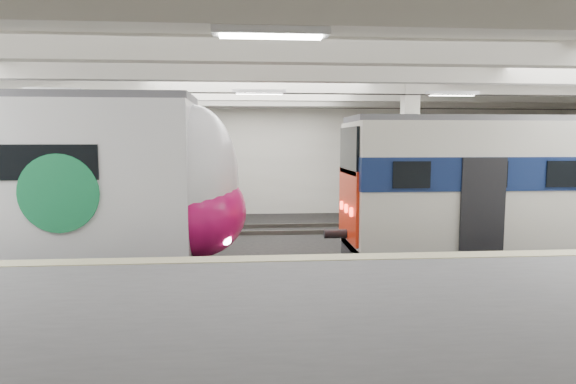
{
  "coord_description": "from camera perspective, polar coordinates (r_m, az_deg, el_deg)",
  "views": [
    {
      "loc": [
        -0.3,
        -12.74,
        3.47
      ],
      "look_at": [
        0.79,
        1.0,
        2.0
      ],
      "focal_mm": 30.0,
      "sensor_mm": 36.0,
      "label": 1
    }
  ],
  "objects": [
    {
      "name": "far_train",
      "position": [
        19.84,
        -27.36,
        1.68
      ],
      "size": [
        13.14,
        2.86,
        4.22
      ],
      "rotation": [
        0.0,
        0.0,
        -0.01
      ],
      "color": "white",
      "rests_on": "ground"
    },
    {
      "name": "older_rer",
      "position": [
        15.51,
        29.88,
        0.46
      ],
      "size": [
        12.36,
        2.73,
        4.13
      ],
      "color": "beige",
      "rests_on": "ground"
    },
    {
      "name": "station_hall",
      "position": [
        11.01,
        -2.95,
        4.9
      ],
      "size": [
        36.0,
        24.0,
        5.75
      ],
      "color": "black",
      "rests_on": "ground"
    }
  ]
}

